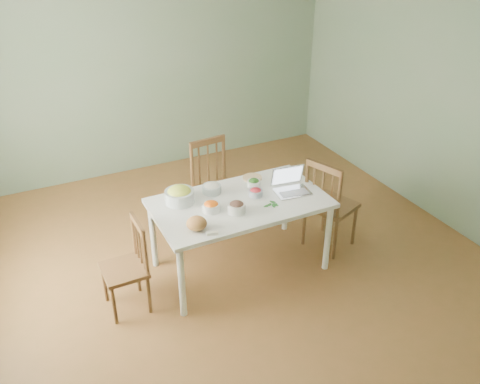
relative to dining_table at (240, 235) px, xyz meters
name	(u,v)px	position (x,y,z in m)	size (l,w,h in m)	color
floor	(234,260)	(-0.01, 0.13, -0.39)	(5.00, 5.00, 0.00)	brown
wall_back	(149,71)	(-0.01, 2.63, 0.96)	(5.00, 0.00, 2.70)	slate
wall_front	(437,312)	(-0.01, -2.37, 0.96)	(5.00, 0.00, 2.70)	slate
wall_right	(438,100)	(2.49, 0.13, 0.96)	(0.00, 5.00, 2.70)	slate
dining_table	(240,235)	(0.00, 0.00, 0.00)	(1.65, 0.93, 0.77)	white
chair_far	(218,189)	(0.08, 0.72, 0.14)	(0.46, 0.44, 1.04)	#3D2710
chair_left	(124,268)	(-1.18, -0.08, 0.05)	(0.39, 0.37, 0.88)	#3D2710
chair_right	(332,203)	(1.03, -0.06, 0.13)	(0.45, 0.43, 1.03)	#3D2710
bread_boule	(197,223)	(-0.55, -0.26, 0.44)	(0.18, 0.18, 0.12)	#A36835
butter_stick	(212,233)	(-0.46, -0.40, 0.40)	(0.10, 0.03, 0.03)	white
bowl_squash	(180,195)	(-0.52, 0.24, 0.47)	(0.28, 0.28, 0.16)	yellow
bowl_carrot	(211,206)	(-0.31, -0.04, 0.43)	(0.17, 0.17, 0.09)	#FA6E00
bowl_onion	(212,188)	(-0.17, 0.27, 0.44)	(0.18, 0.18, 0.10)	silver
bowl_mushroom	(237,207)	(-0.12, -0.16, 0.44)	(0.16, 0.16, 0.11)	black
bowl_redpep	(256,192)	(0.18, 0.02, 0.43)	(0.14, 0.14, 0.08)	red
bowl_broccoli	(254,183)	(0.25, 0.20, 0.43)	(0.13, 0.13, 0.08)	black
flatbread	(252,178)	(0.32, 0.35, 0.39)	(0.20, 0.20, 0.02)	beige
basil_bunch	(270,204)	(0.22, -0.19, 0.40)	(0.17, 0.17, 0.02)	#175618
laptop	(293,182)	(0.53, -0.08, 0.50)	(0.33, 0.28, 0.23)	silver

